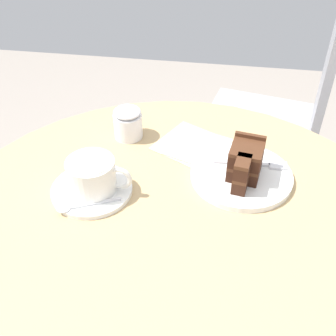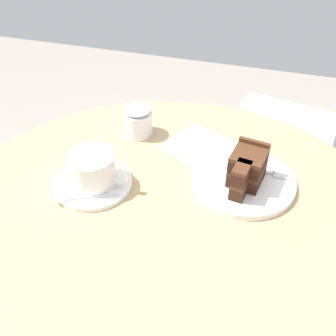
{
  "view_description": "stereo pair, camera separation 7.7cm",
  "coord_description": "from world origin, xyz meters",
  "views": [
    {
      "loc": [
        0.06,
        -0.47,
        1.26
      ],
      "look_at": [
        -0.03,
        0.12,
        0.78
      ],
      "focal_mm": 45.0,
      "sensor_mm": 36.0,
      "label": 1
    },
    {
      "loc": [
        0.14,
        -0.45,
        1.26
      ],
      "look_at": [
        -0.03,
        0.12,
        0.78
      ],
      "focal_mm": 45.0,
      "sensor_mm": 36.0,
      "label": 2
    }
  ],
  "objects": [
    {
      "name": "coffee_cup",
      "position": [
        -0.16,
        0.08,
        0.78
      ],
      "size": [
        0.12,
        0.09,
        0.06
      ],
      "color": "white",
      "rests_on": "saucer"
    },
    {
      "name": "cafe_table",
      "position": [
        0.0,
        0.0,
        0.62
      ],
      "size": [
        0.86,
        0.86,
        0.74
      ],
      "color": "tan",
      "rests_on": "ground"
    },
    {
      "name": "teaspoon",
      "position": [
        -0.17,
        0.03,
        0.75
      ],
      "size": [
        0.11,
        0.05,
        0.0
      ],
      "rotation": [
        0.0,
        0.0,
        3.56
      ],
      "color": "silver",
      "rests_on": "saucer"
    },
    {
      "name": "cafe_chair",
      "position": [
        0.28,
        0.76,
        0.55
      ],
      "size": [
        0.45,
        0.45,
        0.92
      ],
      "rotation": [
        0.0,
        0.0,
        4.51
      ],
      "color": "#9E9EA3",
      "rests_on": "ground"
    },
    {
      "name": "cake_slice",
      "position": [
        0.11,
        0.15,
        0.78
      ],
      "size": [
        0.07,
        0.1,
        0.07
      ],
      "rotation": [
        0.0,
        0.0,
        4.54
      ],
      "color": "#381E14",
      "rests_on": "cake_plate"
    },
    {
      "name": "sugar_pot",
      "position": [
        -0.14,
        0.26,
        0.77
      ],
      "size": [
        0.06,
        0.06,
        0.07
      ],
      "color": "white",
      "rests_on": "cafe_table"
    },
    {
      "name": "saucer",
      "position": [
        -0.17,
        0.08,
        0.74
      ],
      "size": [
        0.15,
        0.15,
        0.01
      ],
      "color": "white",
      "rests_on": "cafe_table"
    },
    {
      "name": "napkin",
      "position": [
        0.01,
        0.25,
        0.74
      ],
      "size": [
        0.18,
        0.17,
        0.0
      ],
      "rotation": [
        0.0,
        0.0,
        5.8
      ],
      "color": "beige",
      "rests_on": "cafe_table"
    },
    {
      "name": "cake_plate",
      "position": [
        0.11,
        0.16,
        0.74
      ],
      "size": [
        0.19,
        0.19,
        0.01
      ],
      "color": "white",
      "rests_on": "cafe_table"
    },
    {
      "name": "fork",
      "position": [
        0.14,
        0.19,
        0.75
      ],
      "size": [
        0.14,
        0.02,
        0.0
      ],
      "rotation": [
        0.0,
        0.0,
        0.05
      ],
      "color": "silver",
      "rests_on": "cake_plate"
    }
  ]
}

